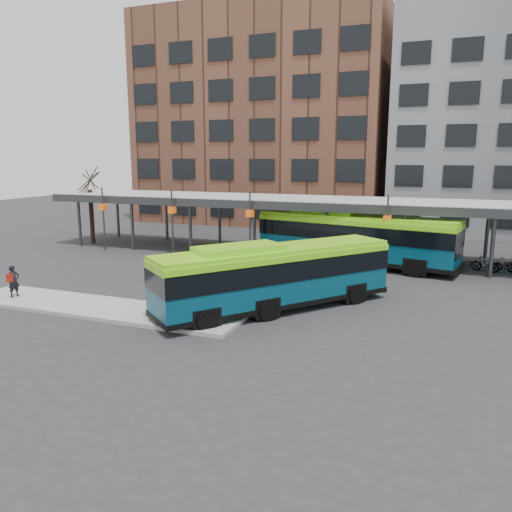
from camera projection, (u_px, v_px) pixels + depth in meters
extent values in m
plane|color=#28282B|center=(233.00, 304.00, 24.21)|extent=(120.00, 120.00, 0.00)
cube|color=gray|center=(100.00, 308.00, 23.39)|extent=(14.00, 3.00, 0.18)
cube|color=#999B9E|center=(306.00, 200.00, 35.32)|extent=(40.00, 6.00, 0.35)
cube|color=#383A3D|center=(294.00, 206.00, 32.61)|extent=(40.00, 0.15, 0.55)
cylinder|color=#383A3D|center=(79.00, 222.00, 39.80)|extent=(0.24, 0.24, 3.80)
cylinder|color=#383A3D|center=(118.00, 216.00, 44.38)|extent=(0.24, 0.24, 3.80)
cylinder|color=#383A3D|center=(132.00, 225.00, 38.04)|extent=(0.24, 0.24, 3.80)
cylinder|color=#383A3D|center=(167.00, 218.00, 42.61)|extent=(0.24, 0.24, 3.80)
cylinder|color=#383A3D|center=(190.00, 229.00, 36.27)|extent=(0.24, 0.24, 3.80)
cylinder|color=#383A3D|center=(220.00, 221.00, 40.85)|extent=(0.24, 0.24, 3.80)
cylinder|color=#383A3D|center=(254.00, 232.00, 34.51)|extent=(0.24, 0.24, 3.80)
cylinder|color=#383A3D|center=(277.00, 224.00, 39.08)|extent=(0.24, 0.24, 3.80)
cylinder|color=#383A3D|center=(325.00, 237.00, 32.74)|extent=(0.24, 0.24, 3.80)
cylinder|color=#383A3D|center=(341.00, 227.00, 37.32)|extent=(0.24, 0.24, 3.80)
cylinder|color=#383A3D|center=(404.00, 241.00, 30.98)|extent=(0.24, 0.24, 3.80)
cylinder|color=#383A3D|center=(410.00, 230.00, 35.55)|extent=(0.24, 0.24, 3.80)
cylinder|color=#383A3D|center=(492.00, 246.00, 29.21)|extent=(0.24, 0.24, 3.80)
cylinder|color=#383A3D|center=(487.00, 234.00, 33.79)|extent=(0.24, 0.24, 3.80)
cylinder|color=#383A3D|center=(104.00, 219.00, 37.91)|extent=(0.12, 0.12, 4.80)
cube|color=#D5530C|center=(103.00, 207.00, 37.74)|extent=(0.45, 0.45, 0.45)
cylinder|color=#383A3D|center=(172.00, 223.00, 35.80)|extent=(0.12, 0.12, 4.80)
cube|color=#D5530C|center=(172.00, 210.00, 35.62)|extent=(0.45, 0.45, 0.45)
cylinder|color=#383A3D|center=(250.00, 227.00, 33.68)|extent=(0.12, 0.12, 4.80)
cube|color=#D5530C|center=(250.00, 213.00, 33.50)|extent=(0.45, 0.45, 0.45)
cylinder|color=#383A3D|center=(386.00, 234.00, 30.50)|extent=(0.12, 0.12, 4.80)
cube|color=#D5530C|center=(387.00, 219.00, 30.32)|extent=(0.45, 0.45, 0.45)
cylinder|color=black|center=(92.00, 217.00, 41.12)|extent=(0.36, 0.36, 4.40)
cylinder|color=black|center=(91.00, 185.00, 40.57)|extent=(0.08, 1.63, 1.59)
cylinder|color=black|center=(90.00, 185.00, 40.70)|extent=(1.63, 0.13, 1.59)
cylinder|color=black|center=(89.00, 185.00, 40.64)|extent=(0.15, 1.63, 1.59)
cylinder|color=black|center=(89.00, 185.00, 40.52)|extent=(1.63, 0.10, 1.59)
cube|color=brown|center=(266.00, 120.00, 54.87)|extent=(26.00, 14.00, 22.00)
cube|color=#084158|center=(276.00, 277.00, 23.13)|extent=(9.15, 10.63, 2.43)
cube|color=black|center=(276.00, 267.00, 23.03)|extent=(9.23, 10.71, 0.92)
cube|color=#7DDE16|center=(276.00, 250.00, 22.87)|extent=(9.08, 10.57, 0.19)
cube|color=#7DDE16|center=(239.00, 249.00, 21.87)|extent=(3.79, 4.13, 0.34)
cube|color=black|center=(276.00, 300.00, 23.34)|extent=(9.23, 10.71, 0.23)
cylinder|color=black|center=(356.00, 294.00, 24.26)|extent=(0.83, 0.94, 0.97)
cylinder|color=black|center=(326.00, 284.00, 26.26)|extent=(0.83, 0.94, 0.97)
cylinder|color=black|center=(268.00, 310.00, 21.75)|extent=(0.83, 0.94, 0.97)
cylinder|color=black|center=(242.00, 297.00, 23.76)|extent=(0.83, 0.94, 0.97)
cylinder|color=black|center=(207.00, 321.00, 20.31)|extent=(0.83, 0.94, 0.97)
cylinder|color=black|center=(185.00, 306.00, 22.31)|extent=(0.83, 0.94, 0.97)
cube|color=#084158|center=(355.00, 239.00, 32.80)|extent=(13.32, 5.26, 2.72)
cube|color=black|center=(355.00, 231.00, 32.70)|extent=(13.38, 5.34, 1.03)
cube|color=#7DDE16|center=(356.00, 217.00, 32.52)|extent=(13.29, 5.16, 0.22)
cube|color=#7DDE16|center=(325.00, 211.00, 33.62)|extent=(4.65, 2.78, 0.38)
cube|color=black|center=(354.00, 257.00, 33.04)|extent=(13.39, 5.34, 0.26)
cylinder|color=black|center=(415.00, 268.00, 29.64)|extent=(1.13, 0.54, 1.09)
cylinder|color=black|center=(426.00, 260.00, 31.83)|extent=(1.13, 0.54, 1.09)
cylinder|color=black|center=(328.00, 258.00, 32.63)|extent=(1.13, 0.54, 1.09)
cylinder|color=black|center=(343.00, 252.00, 34.82)|extent=(1.13, 0.54, 1.09)
cylinder|color=black|center=(284.00, 253.00, 34.35)|extent=(1.13, 0.54, 1.09)
cylinder|color=black|center=(302.00, 247.00, 36.54)|extent=(1.13, 0.54, 1.09)
imported|color=black|center=(14.00, 281.00, 24.76)|extent=(0.51, 0.66, 1.60)
cube|color=maroon|center=(10.00, 278.00, 24.57)|extent=(0.24, 0.33, 0.43)
imported|color=slate|center=(473.00, 264.00, 31.28)|extent=(1.72, 1.07, 0.85)
imported|color=slate|center=(485.00, 264.00, 30.99)|extent=(1.71, 0.91, 0.99)
imported|color=slate|center=(500.00, 267.00, 30.53)|extent=(1.75, 0.90, 0.88)
imported|color=slate|center=(506.00, 265.00, 30.86)|extent=(1.56, 0.55, 0.92)
imported|color=slate|center=(510.00, 266.00, 30.49)|extent=(1.82, 0.81, 0.92)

